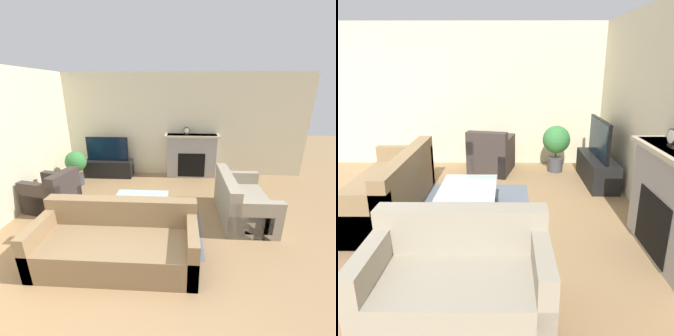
# 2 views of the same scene
# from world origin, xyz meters

# --- Properties ---
(wall_back) EXTENTS (7.93, 0.06, 2.70)m
(wall_back) POSITION_xyz_m (0.00, 4.27, 1.35)
(wall_back) COLOR beige
(wall_back) RESTS_ON ground_plane
(wall_left) EXTENTS (0.06, 7.24, 2.70)m
(wall_left) POSITION_xyz_m (-2.49, 2.12, 1.35)
(wall_left) COLOR beige
(wall_left) RESTS_ON ground_plane
(area_rug) EXTENTS (2.19, 1.95, 0.00)m
(area_rug) POSITION_xyz_m (-0.07, 1.75, 0.00)
(area_rug) COLOR slate
(area_rug) RESTS_ON ground_plane
(fireplace) EXTENTS (1.42, 0.38, 1.16)m
(fireplace) POSITION_xyz_m (0.94, 4.07, 0.61)
(fireplace) COLOR #9E9993
(fireplace) RESTS_ON ground_plane
(tv_stand) EXTENTS (1.29, 0.44, 0.46)m
(tv_stand) POSITION_xyz_m (-1.31, 3.93, 0.23)
(tv_stand) COLOR black
(tv_stand) RESTS_ON ground_plane
(tv) EXTENTS (1.11, 0.05, 0.64)m
(tv) POSITION_xyz_m (-1.31, 3.93, 0.78)
(tv) COLOR black
(tv) RESTS_ON tv_stand
(couch_sectional) EXTENTS (2.18, 0.90, 0.82)m
(couch_sectional) POSITION_xyz_m (-0.21, 0.75, 0.29)
(couch_sectional) COLOR #8C704C
(couch_sectional) RESTS_ON ground_plane
(couch_loveseat) EXTENTS (0.87, 1.45, 0.82)m
(couch_loveseat) POSITION_xyz_m (1.79, 2.02, 0.29)
(couch_loveseat) COLOR #9E937F
(couch_loveseat) RESTS_ON ground_plane
(armchair_by_window) EXTENTS (0.99, 0.89, 0.82)m
(armchair_by_window) POSITION_xyz_m (-1.87, 2.10, 0.30)
(armchair_by_window) COLOR #3D332D
(armchair_by_window) RESTS_ON ground_plane
(coffee_table) EXTENTS (0.99, 0.75, 0.39)m
(coffee_table) POSITION_xyz_m (-0.07, 1.88, 0.36)
(coffee_table) COLOR #333338
(coffee_table) RESTS_ON ground_plane
(potted_plant) EXTENTS (0.51, 0.51, 0.87)m
(potted_plant) POSITION_xyz_m (-1.92, 3.31, 0.55)
(potted_plant) COLOR #47474C
(potted_plant) RESTS_ON ground_plane
(mantel_clock) EXTENTS (0.17, 0.07, 0.20)m
(mantel_clock) POSITION_xyz_m (0.80, 4.08, 1.26)
(mantel_clock) COLOR #28231E
(mantel_clock) RESTS_ON fireplace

